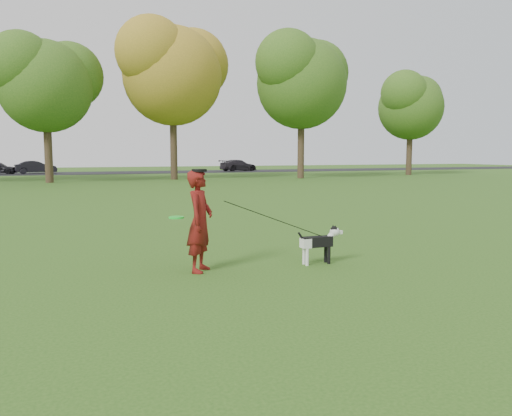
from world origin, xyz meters
name	(u,v)px	position (x,y,z in m)	size (l,w,h in m)	color
ground	(241,260)	(0.00, 0.00, 0.00)	(120.00, 120.00, 0.00)	#285116
road	(103,173)	(0.00, 40.00, 0.01)	(120.00, 7.00, 0.02)	black
man	(200,221)	(-0.85, -0.57, 0.80)	(0.58, 0.38, 1.59)	#59100C
dog	(320,241)	(1.16, -0.74, 0.39)	(0.85, 0.17, 0.64)	black
car_mid	(36,167)	(-5.66, 40.00, 0.59)	(1.20, 3.44, 1.13)	black
car_right	(238,165)	(13.16, 40.00, 0.59)	(1.59, 3.91, 1.14)	#262127
man_held_items	(275,219)	(0.36, -0.68, 0.78)	(2.64, 0.37, 1.17)	#1BDC32
tree_row	(89,65)	(-1.43, 26.07, 7.41)	(51.74, 8.86, 12.01)	#38281C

